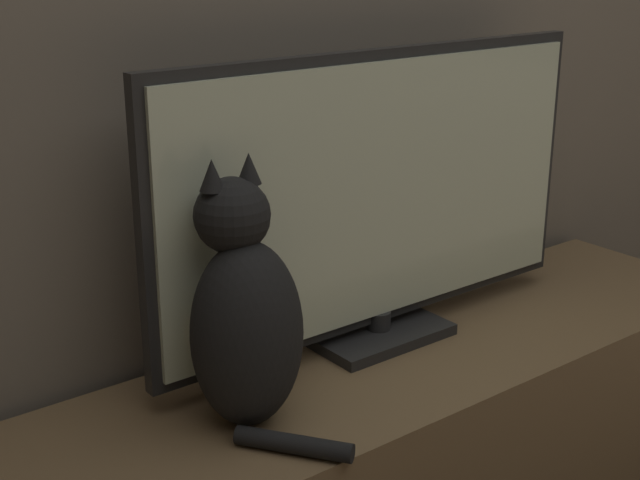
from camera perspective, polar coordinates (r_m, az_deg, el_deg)
tv_stand at (r=1.71m, az=5.63°, el=-14.19°), size 1.46×0.40×0.48m
tv at (r=1.54m, az=3.87°, el=2.66°), size 0.91×0.15×0.52m
cat at (r=1.30m, az=-4.89°, el=-4.99°), size 0.17×0.28×0.40m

